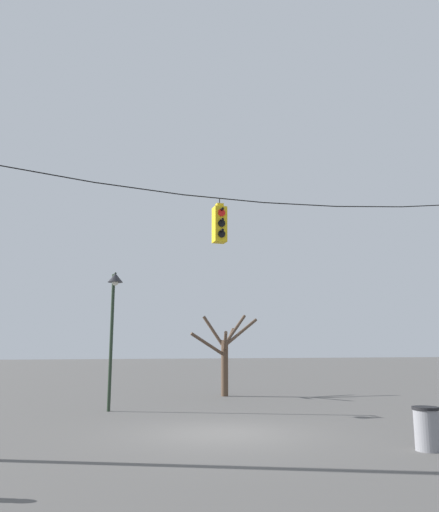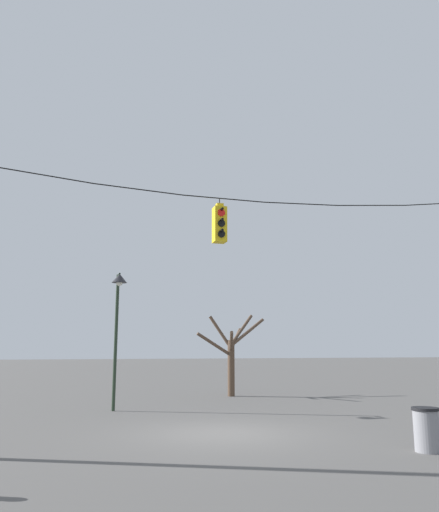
{
  "view_description": "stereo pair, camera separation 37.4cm",
  "coord_description": "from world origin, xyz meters",
  "views": [
    {
      "loc": [
        -4.23,
        -12.73,
        2.13
      ],
      "look_at": [
        -0.14,
        -0.2,
        4.6
      ],
      "focal_mm": 35.0,
      "sensor_mm": 36.0,
      "label": 1
    },
    {
      "loc": [
        -3.87,
        -12.84,
        2.13
      ],
      "look_at": [
        -0.14,
        -0.2,
        4.6
      ],
      "focal_mm": 35.0,
      "sensor_mm": 36.0,
      "label": 2
    }
  ],
  "objects": [
    {
      "name": "ground_plane",
      "position": [
        0.0,
        0.0,
        0.0
      ],
      "size": [
        200.0,
        200.0,
        0.0
      ],
      "primitive_type": "plane",
      "color": "#565451"
    },
    {
      "name": "span_wire",
      "position": [
        0.0,
        -0.2,
        6.41
      ],
      "size": [
        16.4,
        0.03,
        0.63
      ],
      "color": "black"
    },
    {
      "name": "traffic_light_over_intersection",
      "position": [
        -0.14,
        -0.21,
        5.48
      ],
      "size": [
        0.34,
        0.46,
        1.23
      ],
      "color": "yellow"
    },
    {
      "name": "street_lamp",
      "position": [
        -2.31,
        5.27,
        3.74
      ],
      "size": [
        0.53,
        0.91,
        4.83
      ],
      "color": "#233323",
      "rests_on": "ground_plane"
    },
    {
      "name": "bare_tree",
      "position": [
        3.43,
        9.83,
        1.98
      ],
      "size": [
        3.64,
        2.85,
        3.82
      ],
      "color": "brown",
      "rests_on": "ground_plane"
    },
    {
      "name": "trash_bin",
      "position": [
        3.48,
        -3.47,
        0.46
      ],
      "size": [
        0.57,
        0.57,
        0.91
      ],
      "color": "gray",
      "rests_on": "ground_plane"
    }
  ]
}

